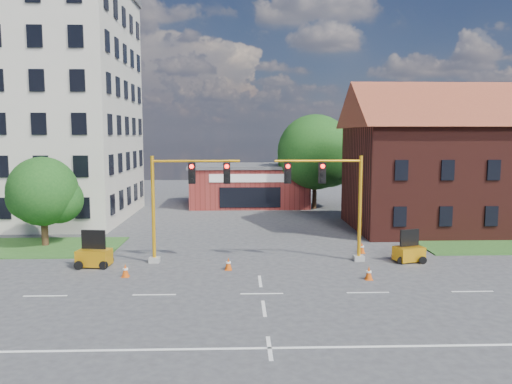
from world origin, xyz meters
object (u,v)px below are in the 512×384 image
trailer_east (409,252)px  pickup_white (401,222)px  signal_mast_east (332,195)px  trailer_west (94,256)px  signal_mast_west (182,195)px

trailer_east → pickup_white: bearing=57.0°
signal_mast_east → trailer_west: (-13.57, -0.87, -3.29)m
signal_mast_west → pickup_white: (15.54, 8.33, -3.10)m
signal_mast_east → trailer_east: (4.51, -0.34, -3.35)m
signal_mast_west → pickup_white: bearing=28.2°
trailer_west → trailer_east: bearing=9.1°
signal_mast_east → pickup_white: bearing=50.7°
signal_mast_west → signal_mast_east: (8.71, 0.00, 0.00)m
signal_mast_west → pickup_white: size_ratio=1.05×
signal_mast_west → trailer_east: (13.22, -0.34, -3.35)m
signal_mast_west → trailer_west: 5.94m
trailer_west → pickup_white: (20.40, 9.20, 0.19)m
pickup_white → signal_mast_east: bearing=118.0°
trailer_east → pickup_white: (2.32, 8.67, 0.25)m
signal_mast_east → pickup_white: (6.83, 8.33, -3.10)m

